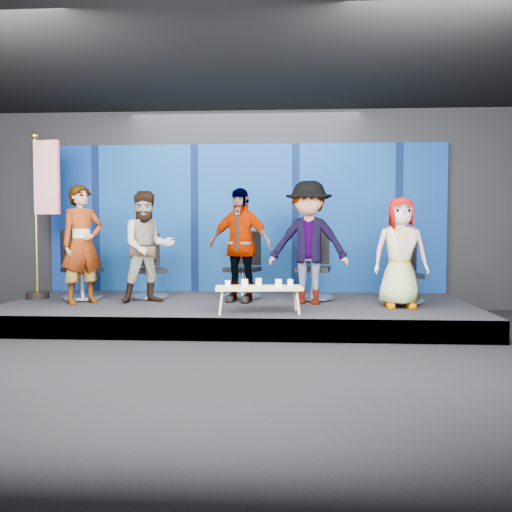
% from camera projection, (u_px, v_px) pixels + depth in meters
% --- Properties ---
extents(ground, '(10.00, 10.00, 0.00)m').
position_uv_depth(ground, '(215.00, 360.00, 6.21)').
color(ground, black).
rests_on(ground, ground).
extents(room_walls, '(10.02, 8.02, 3.51)m').
position_uv_depth(room_walls, '(215.00, 136.00, 6.08)').
color(room_walls, black).
rests_on(room_walls, ground).
extents(riser, '(7.00, 3.00, 0.30)m').
position_uv_depth(riser, '(237.00, 312.00, 8.70)').
color(riser, black).
rests_on(riser, ground).
extents(backdrop, '(7.00, 0.08, 2.60)m').
position_uv_depth(backdrop, '(245.00, 218.00, 10.07)').
color(backdrop, navy).
rests_on(backdrop, riser).
extents(chair_a, '(0.88, 0.88, 1.10)m').
position_uv_depth(chair_a, '(80.00, 277.00, 9.03)').
color(chair_a, silver).
rests_on(chair_a, riser).
extents(panelist_a, '(0.76, 0.76, 1.78)m').
position_uv_depth(panelist_a, '(82.00, 244.00, 8.54)').
color(panelist_a, black).
rests_on(panelist_a, riser).
extents(chair_b, '(0.79, 0.79, 1.05)m').
position_uv_depth(chair_b, '(149.00, 277.00, 9.18)').
color(chair_b, silver).
rests_on(chair_b, riser).
extents(panelist_b, '(1.02, 0.94, 1.70)m').
position_uv_depth(panelist_b, '(148.00, 247.00, 8.66)').
color(panelist_b, black).
rests_on(panelist_b, riser).
extents(chair_c, '(0.77, 0.77, 1.08)m').
position_uv_depth(chair_c, '(244.00, 276.00, 9.25)').
color(chair_c, silver).
rests_on(chair_c, riser).
extents(panelist_c, '(1.11, 0.72, 1.75)m').
position_uv_depth(panelist_c, '(240.00, 245.00, 8.72)').
color(panelist_c, black).
rests_on(panelist_c, riser).
extents(chair_d, '(0.72, 0.72, 1.13)m').
position_uv_depth(chair_d, '(313.00, 276.00, 9.02)').
color(chair_d, silver).
rests_on(chair_d, riser).
extents(panelist_d, '(1.27, 0.85, 1.84)m').
position_uv_depth(panelist_d, '(309.00, 243.00, 8.49)').
color(panelist_d, black).
rests_on(panelist_d, riser).
extents(chair_e, '(0.57, 0.57, 0.97)m').
position_uv_depth(chair_e, '(405.00, 282.00, 8.60)').
color(chair_e, silver).
rests_on(chair_e, riser).
extents(panelist_e, '(0.79, 0.53, 1.58)m').
position_uv_depth(panelist_e, '(401.00, 252.00, 8.12)').
color(panelist_e, black).
rests_on(panelist_e, riser).
extents(coffee_table, '(1.20, 0.61, 0.35)m').
position_uv_depth(coffee_table, '(259.00, 289.00, 7.61)').
color(coffee_table, tan).
rests_on(coffee_table, riser).
extents(mug_a, '(0.07, 0.07, 0.08)m').
position_uv_depth(mug_a, '(228.00, 284.00, 7.59)').
color(mug_a, white).
rests_on(mug_a, coffee_table).
extents(mug_b, '(0.09, 0.09, 0.11)m').
position_uv_depth(mug_b, '(244.00, 283.00, 7.53)').
color(mug_b, white).
rests_on(mug_b, coffee_table).
extents(mug_c, '(0.08, 0.08, 0.10)m').
position_uv_depth(mug_c, '(259.00, 282.00, 7.76)').
color(mug_c, white).
rests_on(mug_c, coffee_table).
extents(mug_d, '(0.09, 0.09, 0.11)m').
position_uv_depth(mug_d, '(279.00, 283.00, 7.54)').
color(mug_d, white).
rests_on(mug_d, coffee_table).
extents(mug_e, '(0.08, 0.08, 0.09)m').
position_uv_depth(mug_e, '(290.00, 283.00, 7.71)').
color(mug_e, white).
rests_on(mug_e, coffee_table).
extents(flag_stand, '(0.60, 0.35, 2.65)m').
position_uv_depth(flag_stand, '(43.00, 211.00, 9.03)').
color(flag_stand, black).
rests_on(flag_stand, riser).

